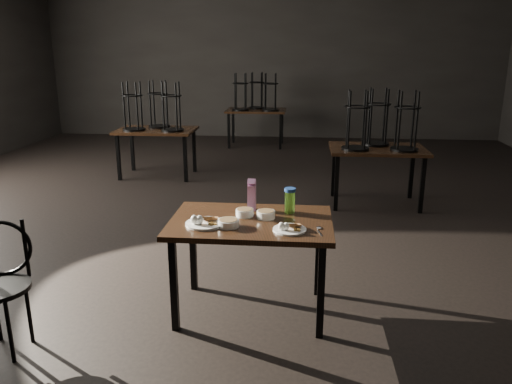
# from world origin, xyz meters

# --- Properties ---
(room) EXTENTS (12.00, 12.04, 3.22)m
(room) POSITION_xyz_m (-0.06, 0.01, 2.33)
(room) COLOR black
(room) RESTS_ON ground
(main_table) EXTENTS (1.20, 0.80, 0.75)m
(main_table) POSITION_xyz_m (0.34, -1.82, 0.67)
(main_table) COLOR black
(main_table) RESTS_ON ground
(plate_left) EXTENTS (0.28, 0.28, 0.09)m
(plate_left) POSITION_xyz_m (0.02, -1.96, 0.78)
(plate_left) COLOR white
(plate_left) RESTS_ON main_table
(plate_right) EXTENTS (0.24, 0.24, 0.08)m
(plate_right) POSITION_xyz_m (0.63, -2.02, 0.77)
(plate_right) COLOR white
(plate_right) RESTS_ON main_table
(bowl_near) EXTENTS (0.14, 0.14, 0.05)m
(bowl_near) POSITION_xyz_m (0.29, -1.74, 0.78)
(bowl_near) COLOR white
(bowl_near) RESTS_ON main_table
(bowl_far) EXTENTS (0.14, 0.14, 0.05)m
(bowl_far) POSITION_xyz_m (0.45, -1.77, 0.78)
(bowl_far) COLOR white
(bowl_far) RESTS_ON main_table
(bowl_big) EXTENTS (0.15, 0.15, 0.05)m
(bowl_big) POSITION_xyz_m (0.20, -1.98, 0.78)
(bowl_big) COLOR white
(bowl_big) RESTS_ON main_table
(juice_carton) EXTENTS (0.06, 0.06, 0.25)m
(juice_carton) POSITION_xyz_m (0.33, -1.58, 0.87)
(juice_carton) COLOR #8D1972
(juice_carton) RESTS_ON main_table
(water_bottle) EXTENTS (0.10, 0.10, 0.19)m
(water_bottle) POSITION_xyz_m (0.62, -1.62, 0.85)
(water_bottle) COLOR #84E041
(water_bottle) RESTS_ON main_table
(spoon) EXTENTS (0.05, 0.19, 0.01)m
(spoon) POSITION_xyz_m (0.84, -1.97, 0.75)
(spoon) COLOR silver
(spoon) RESTS_ON main_table
(bg_table_left) EXTENTS (1.20, 0.80, 1.48)m
(bg_table_left) POSITION_xyz_m (-1.56, 2.23, 0.78)
(bg_table_left) COLOR black
(bg_table_left) RESTS_ON ground
(bg_table_right) EXTENTS (1.20, 0.80, 1.48)m
(bg_table_right) POSITION_xyz_m (1.67, 1.05, 0.78)
(bg_table_right) COLOR black
(bg_table_right) RESTS_ON ground
(bg_table_far) EXTENTS (1.20, 0.80, 1.48)m
(bg_table_far) POSITION_xyz_m (-0.25, 4.88, 0.78)
(bg_table_far) COLOR black
(bg_table_far) RESTS_ON ground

